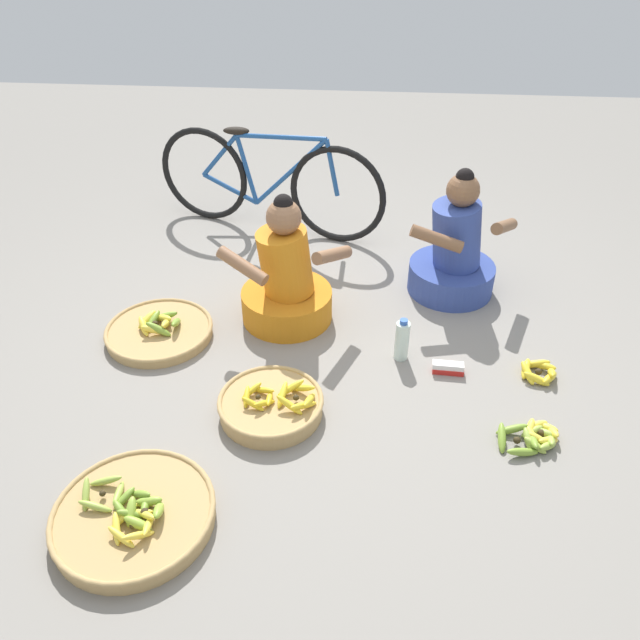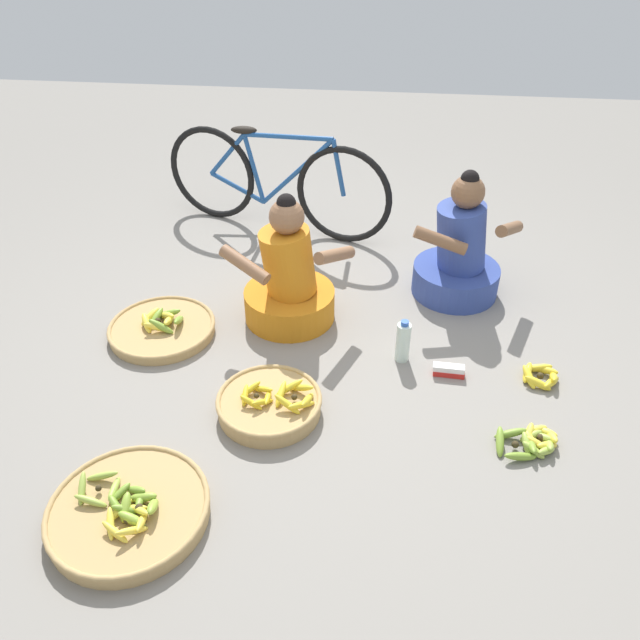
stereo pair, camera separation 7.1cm
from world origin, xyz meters
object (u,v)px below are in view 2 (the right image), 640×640
object	(u,v)px
banana_basket_back_left	(162,328)
water_bottle	(403,342)
bicycle_leaning	(275,182)
packet_carton_stack	(449,370)
banana_basket_back_right	(129,510)
loose_bananas_near_bicycle	(532,441)
vendor_woman_behind	(459,256)
banana_basket_near_vendor	(270,403)
loose_bananas_front_right	(540,376)
vendor_woman_front	(289,281)

from	to	relation	value
banana_basket_back_left	water_bottle	xyz separation A→B (m)	(1.34, -0.08, 0.08)
bicycle_leaning	packet_carton_stack	distance (m)	1.94
banana_basket_back_right	packet_carton_stack	size ratio (longest dim) A/B	3.93
loose_bananas_near_bicycle	vendor_woman_behind	bearing A→B (deg)	102.23
banana_basket_near_vendor	loose_bananas_near_bicycle	world-z (taller)	banana_basket_near_vendor
banana_basket_back_right	banana_basket_back_left	bearing A→B (deg)	102.21
banana_basket_near_vendor	loose_bananas_near_bicycle	bearing A→B (deg)	-3.94
vendor_woman_behind	water_bottle	xyz separation A→B (m)	(-0.32, -0.70, -0.14)
banana_basket_near_vendor	banana_basket_back_right	bearing A→B (deg)	-124.30
bicycle_leaning	banana_basket_back_right	xyz separation A→B (m)	(-0.16, -2.56, -0.31)
loose_bananas_near_bicycle	water_bottle	distance (m)	0.82
vendor_woman_behind	loose_bananas_front_right	distance (m)	0.91
vendor_woman_behind	banana_basket_back_right	bearing A→B (deg)	-127.20
vendor_woman_front	loose_bananas_near_bicycle	world-z (taller)	vendor_woman_front
banana_basket_back_left	water_bottle	distance (m)	1.34
vendor_woman_front	banana_basket_near_vendor	world-z (taller)	vendor_woman_front
vendor_woman_front	packet_carton_stack	distance (m)	1.01
vendor_woman_behind	loose_bananas_front_right	xyz separation A→B (m)	(0.39, -0.79, -0.22)
banana_basket_back_right	loose_bananas_near_bicycle	size ratio (longest dim) A/B	2.16
bicycle_leaning	water_bottle	world-z (taller)	bicycle_leaning
loose_bananas_front_right	packet_carton_stack	bearing A→B (deg)	-178.60
vendor_woman_front	packet_carton_stack	size ratio (longest dim) A/B	4.66
loose_bananas_near_bicycle	banana_basket_back_right	bearing A→B (deg)	-160.82
banana_basket_back_right	water_bottle	size ratio (longest dim) A/B	2.62
banana_basket_back_right	water_bottle	bearing A→B (deg)	46.61
vendor_woman_front	vendor_woman_behind	bearing A→B (deg)	21.49
vendor_woman_behind	water_bottle	distance (m)	0.78
vendor_woman_behind	banana_basket_back_right	xyz separation A→B (m)	(-1.39, -1.84, -0.21)
banana_basket_back_left	vendor_woman_front	bearing A→B (deg)	19.15
banana_basket_near_vendor	packet_carton_stack	world-z (taller)	banana_basket_near_vendor
loose_bananas_near_bicycle	packet_carton_stack	xyz separation A→B (m)	(-0.35, 0.46, 0.00)
vendor_woman_front	banana_basket_back_left	xyz separation A→B (m)	(-0.69, -0.24, -0.21)
vendor_woman_front	vendor_woman_behind	world-z (taller)	vendor_woman_behind
vendor_woman_front	loose_bananas_near_bicycle	bearing A→B (deg)	-35.24
vendor_woman_front	bicycle_leaning	world-z (taller)	vendor_woman_front
bicycle_leaning	banana_basket_back_right	bearing A→B (deg)	-93.52
loose_bananas_near_bicycle	water_bottle	xyz separation A→B (m)	(-0.59, 0.56, 0.09)
loose_bananas_near_bicycle	loose_bananas_front_right	bearing A→B (deg)	76.27
banana_basket_back_right	vendor_woman_front	bearing A→B (deg)	73.67
banana_basket_near_vendor	banana_basket_back_left	xyz separation A→B (m)	(-0.72, 0.55, -0.02)
banana_basket_back_right	loose_bananas_near_bicycle	bearing A→B (deg)	19.18
vendor_woman_front	water_bottle	bearing A→B (deg)	-25.91
banana_basket_back_right	banana_basket_near_vendor	bearing A→B (deg)	55.70
banana_basket_near_vendor	banana_basket_back_left	world-z (taller)	banana_basket_near_vendor
banana_basket_near_vendor	vendor_woman_front	bearing A→B (deg)	91.87
vendor_woman_front	loose_bananas_front_right	size ratio (longest dim) A/B	3.58
vendor_woman_behind	banana_basket_back_left	distance (m)	1.78
loose_bananas_front_right	water_bottle	xyz separation A→B (m)	(-0.70, 0.09, 0.09)
loose_bananas_near_bicycle	water_bottle	bearing A→B (deg)	136.45
banana_basket_back_right	vendor_woman_behind	bearing A→B (deg)	52.80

